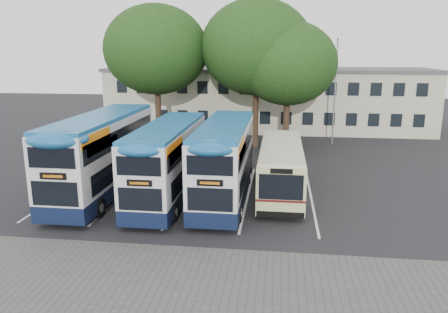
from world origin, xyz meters
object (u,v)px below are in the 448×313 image
tree_left (156,50)px  tree_mid (257,47)px  lamp_post (335,85)px  bus_dd_right (225,158)px  bus_dd_mid (168,158)px  bus_dd_left (102,151)px  bus_single (281,165)px  tree_right (288,64)px

tree_left → tree_mid: bearing=0.4°
lamp_post → bus_dd_right: (-7.49, -15.65, -2.78)m
bus_dd_right → lamp_post: bearing=64.4°
tree_left → bus_dd_mid: size_ratio=1.19×
bus_dd_left → lamp_post: bearing=47.7°
lamp_post → bus_dd_right: 17.57m
bus_single → tree_right: bearing=88.1°
lamp_post → bus_dd_left: lamp_post is taller
bus_dd_mid → bus_dd_right: 3.05m
lamp_post → tree_left: bearing=-172.0°
tree_right → bus_dd_mid: 15.21m
bus_dd_right → bus_single: bus_dd_right is taller
bus_dd_mid → bus_single: (6.07, 1.91, -0.68)m
bus_single → lamp_post: bearing=72.5°
tree_left → bus_single: (10.50, -11.99, -6.39)m
tree_right → bus_single: (-0.37, -11.06, -5.34)m
tree_left → bus_dd_mid: bearing=-72.3°
bus_dd_left → bus_single: bus_dd_left is taller
bus_dd_mid → bus_dd_right: bus_dd_right is taller
lamp_post → bus_dd_mid: lamp_post is taller
tree_left → bus_dd_left: size_ratio=1.09×
bus_dd_mid → bus_dd_right: bearing=6.8°
lamp_post → bus_single: 15.20m
tree_right → tree_mid: bearing=158.7°
lamp_post → bus_dd_right: bearing=-115.6°
tree_left → bus_dd_right: tree_left is taller
lamp_post → tree_right: 5.42m
tree_left → bus_dd_right: (7.47, -13.54, -5.67)m
tree_mid → bus_dd_mid: 15.65m
tree_mid → tree_left: bearing=-179.6°
tree_right → bus_dd_mid: tree_right is taller
bus_dd_left → bus_dd_right: size_ratio=1.07×
tree_left → bus_dd_right: bearing=-61.1°
lamp_post → tree_mid: bearing=-162.7°
bus_dd_mid → bus_single: bearing=17.5°
tree_mid → tree_right: 3.00m
bus_dd_right → bus_single: bearing=27.0°
tree_right → bus_dd_left: 16.92m
tree_mid → bus_dd_left: size_ratio=1.12×
bus_single → bus_dd_mid: bearing=-162.5°
bus_single → tree_mid: bearing=100.2°
tree_right → bus_dd_right: (-3.40, -12.60, -4.62)m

